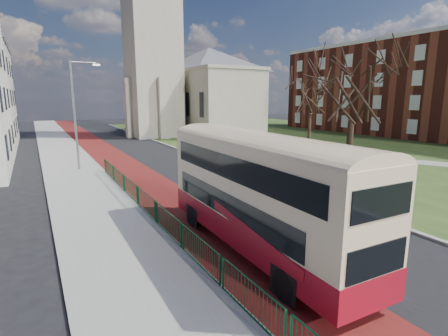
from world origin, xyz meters
TOP-DOWN VIEW (x-y plane):
  - ground at (0.00, 0.00)m, footprint 160.00×160.00m
  - road_carriageway at (1.50, 20.00)m, footprint 9.00×120.00m
  - bus_lane at (-1.20, 20.00)m, footprint 3.40×120.00m
  - pavement_west at (-5.00, 20.00)m, footprint 4.00×120.00m
  - kerb_west at (-3.00, 20.00)m, footprint 0.25×120.00m
  - kerb_east at (6.10, 22.00)m, footprint 0.25×80.00m
  - grass_green at (26.00, 22.00)m, footprint 40.00×80.00m
  - footpath at (20.00, 10.00)m, footprint 18.84×32.82m
  - pedestrian_railing at (-2.95, 4.00)m, footprint 0.07×24.00m
  - gothic_church at (12.56, 38.00)m, footprint 16.38×18.00m
  - brick_terrace at (40.00, 20.00)m, footprint 10.30×44.30m
  - streetlamp at (-4.35, 18.00)m, footprint 2.13×0.18m
  - bus at (-0.55, -0.38)m, footprint 2.44×10.01m
  - winter_tree_near at (13.27, 7.91)m, footprint 7.35×7.35m
  - winter_tree_far at (23.66, 23.67)m, footprint 7.99×7.99m
  - litter_bin at (12.91, 4.01)m, footprint 0.81×0.81m

SIDE VIEW (x-z plane):
  - ground at x=0.00m, z-range 0.00..0.00m
  - road_carriageway at x=1.50m, z-range 0.00..0.01m
  - bus_lane at x=-1.20m, z-range 0.00..0.01m
  - grass_green at x=26.00m, z-range 0.00..0.04m
  - footpath at x=20.00m, z-range 0.04..0.07m
  - pavement_west at x=-5.00m, z-range 0.00..0.12m
  - kerb_west at x=-3.00m, z-range 0.00..0.13m
  - kerb_east at x=6.10m, z-range 0.00..0.13m
  - pedestrian_railing at x=-2.95m, z-range -0.01..1.11m
  - litter_bin at x=12.91m, z-range 0.04..1.07m
  - bus at x=-0.55m, z-range 0.29..4.46m
  - streetlamp at x=-4.35m, z-range 0.59..8.59m
  - winter_tree_far at x=23.66m, z-range 1.76..10.68m
  - winter_tree_near at x=13.27m, z-range 1.86..11.34m
  - brick_terrace at x=40.00m, z-range 0.01..13.51m
  - gothic_church at x=12.56m, z-range -6.87..33.13m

